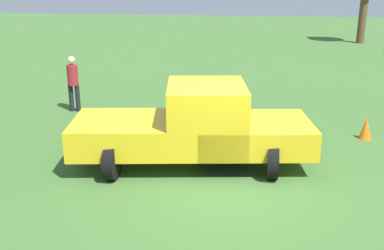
# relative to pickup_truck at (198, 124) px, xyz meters

# --- Properties ---
(ground_plane) EXTENTS (80.00, 80.00, 0.00)m
(ground_plane) POSITION_rel_pickup_truck_xyz_m (-0.92, -0.77, -0.92)
(ground_plane) COLOR #3D662D
(pickup_truck) EXTENTS (2.72, 5.31, 1.79)m
(pickup_truck) POSITION_rel_pickup_truck_xyz_m (0.00, 0.00, 0.00)
(pickup_truck) COLOR black
(pickup_truck) RESTS_ON ground_plane
(person_visitor) EXTENTS (0.34, 0.34, 1.68)m
(person_visitor) POSITION_rel_pickup_truck_xyz_m (3.56, 4.24, 0.03)
(person_visitor) COLOR black
(person_visitor) RESTS_ON ground_plane
(traffic_cone) EXTENTS (0.32, 0.32, 0.55)m
(traffic_cone) POSITION_rel_pickup_truck_xyz_m (2.20, -4.00, -0.64)
(traffic_cone) COLOR orange
(traffic_cone) RESTS_ON ground_plane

